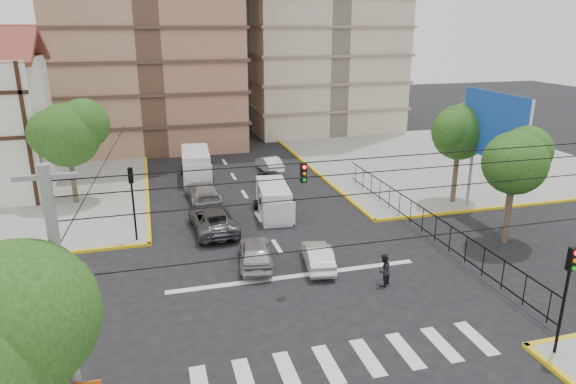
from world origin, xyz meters
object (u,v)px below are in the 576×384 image
object	(u,v)px
traffic_light_se	(567,283)
van_right_lane	(274,202)
traffic_light_nw	(132,192)
car_silver_front_left	(255,252)
pedestrian_crosswalk	(384,270)
van_left_lane	(196,166)
car_white_front_right	(318,256)

from	to	relation	value
traffic_light_se	van_right_lane	xyz separation A→B (m)	(-6.76, 17.62, -2.08)
traffic_light_nw	car_silver_front_left	distance (m)	8.13
traffic_light_nw	van_right_lane	xyz separation A→B (m)	(8.84, 2.02, -2.08)
van_right_lane	pedestrian_crosswalk	bearing A→B (deg)	-68.89
car_silver_front_left	van_left_lane	bearing A→B (deg)	-76.17
van_right_lane	car_white_front_right	size ratio (longest dim) A/B	1.30
traffic_light_nw	van_right_lane	distance (m)	9.30
traffic_light_nw	car_white_front_right	size ratio (longest dim) A/B	1.16
van_right_lane	van_left_lane	distance (m)	10.65
van_left_lane	car_white_front_right	bearing A→B (deg)	-71.99
van_left_lane	pedestrian_crosswalk	world-z (taller)	van_left_lane
van_left_lane	car_white_front_right	distance (m)	18.32
van_left_lane	pedestrian_crosswalk	size ratio (longest dim) A/B	3.36
van_left_lane	pedestrian_crosswalk	bearing A→B (deg)	-67.59
pedestrian_crosswalk	van_right_lane	bearing A→B (deg)	-114.35
car_white_front_right	van_right_lane	bearing A→B (deg)	-77.84
pedestrian_crosswalk	car_white_front_right	bearing A→B (deg)	-88.07
van_right_lane	car_white_front_right	distance (m)	7.94
traffic_light_se	car_white_front_right	size ratio (longest dim) A/B	1.16
traffic_light_se	van_right_lane	bearing A→B (deg)	110.99
car_white_front_right	van_left_lane	bearing A→B (deg)	-66.42
traffic_light_se	car_white_front_right	world-z (taller)	traffic_light_se
van_left_lane	pedestrian_crosswalk	distance (m)	21.67
car_silver_front_left	car_white_front_right	distance (m)	3.31
van_right_lane	van_left_lane	bearing A→B (deg)	119.12
traffic_light_nw	car_silver_front_left	size ratio (longest dim) A/B	1.02
car_silver_front_left	pedestrian_crosswalk	bearing A→B (deg)	154.03
car_white_front_right	car_silver_front_left	bearing A→B (deg)	-10.08
traffic_light_se	car_white_front_right	distance (m)	11.87
van_left_lane	car_white_front_right	size ratio (longest dim) A/B	1.48
traffic_light_nw	pedestrian_crosswalk	bearing A→B (deg)	-36.69
van_left_lane	car_silver_front_left	xyz separation A→B (m)	(1.39, -16.64, -0.46)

